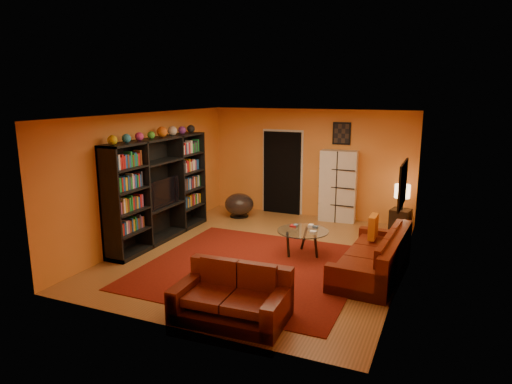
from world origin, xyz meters
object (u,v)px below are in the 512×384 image
at_px(bowl_chair, 239,204).
at_px(sofa, 377,258).
at_px(loveseat, 233,297).
at_px(side_table, 400,220).
at_px(tv, 160,192).
at_px(table_lamp, 402,192).
at_px(storage_cabinet, 338,186).
at_px(entertainment_unit, 160,190).
at_px(coffee_table, 303,233).

bearing_deg(bowl_chair, sofa, -32.34).
bearing_deg(loveseat, side_table, -21.20).
distance_m(sofa, side_table, 2.63).
height_order(sofa, loveseat, same).
height_order(tv, side_table, tv).
relative_size(loveseat, table_lamp, 2.81).
relative_size(side_table, table_lamp, 0.91).
bearing_deg(table_lamp, storage_cabinet, 168.08).
bearing_deg(entertainment_unit, loveseat, -40.28).
relative_size(bowl_chair, table_lamp, 1.29).
bearing_deg(entertainment_unit, table_lamp, 28.92).
bearing_deg(sofa, entertainment_unit, -178.61).
bearing_deg(table_lamp, sofa, -91.97).
height_order(loveseat, table_lamp, table_lamp).
height_order(entertainment_unit, storage_cabinet, entertainment_unit).
distance_m(sofa, coffee_table, 1.47).
relative_size(sofa, table_lamp, 4.28).
bearing_deg(side_table, sofa, -91.97).
distance_m(storage_cabinet, table_lamp, 1.51).
relative_size(tv, loveseat, 0.65).
relative_size(entertainment_unit, table_lamp, 5.47).
distance_m(entertainment_unit, coffee_table, 3.07).
xyz_separation_m(sofa, bowl_chair, (-3.66, 2.32, 0.02)).
bearing_deg(table_lamp, entertainment_unit, -151.08).
xyz_separation_m(tv, sofa, (4.36, -0.08, -0.72)).
relative_size(sofa, side_table, 4.69).
distance_m(loveseat, table_lamp, 5.21).
bearing_deg(bowl_chair, side_table, 4.71).
relative_size(loveseat, storage_cabinet, 0.92).
xyz_separation_m(coffee_table, storage_cabinet, (0.04, 2.57, 0.40)).
relative_size(tv, coffee_table, 1.04).
relative_size(sofa, loveseat, 1.52).
xyz_separation_m(loveseat, coffee_table, (0.14, 2.65, 0.15)).
distance_m(loveseat, bowl_chair, 5.05).
bearing_deg(loveseat, sofa, -36.99).
bearing_deg(side_table, storage_cabinet, 168.08).
relative_size(sofa, storage_cabinet, 1.40).
bearing_deg(sofa, loveseat, -121.25).
relative_size(loveseat, bowl_chair, 2.17).
relative_size(coffee_table, side_table, 1.91).
bearing_deg(entertainment_unit, side_table, 28.92).
bearing_deg(side_table, entertainment_unit, -151.08).
distance_m(bowl_chair, table_lamp, 3.81).
relative_size(entertainment_unit, sofa, 1.28).
height_order(sofa, table_lamp, table_lamp).
height_order(loveseat, coffee_table, loveseat).
height_order(storage_cabinet, table_lamp, storage_cabinet).
bearing_deg(storage_cabinet, entertainment_unit, -141.77).
xyz_separation_m(storage_cabinet, table_lamp, (1.47, -0.31, 0.05)).
bearing_deg(coffee_table, bowl_chair, 138.93).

